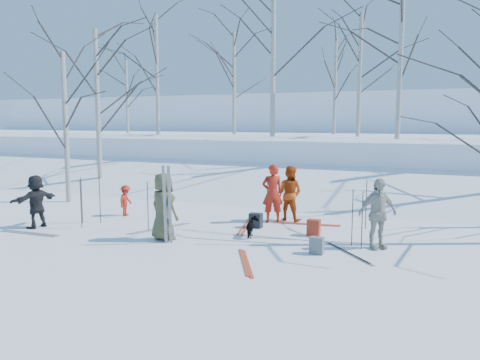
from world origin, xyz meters
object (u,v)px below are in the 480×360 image
at_px(backpack_grey, 317,245).
at_px(backpack_dark, 256,221).
at_px(skier_red_seated, 126,200).
at_px(dog, 252,227).
at_px(skier_cream_east, 377,214).
at_px(skier_olive_center, 163,207).
at_px(skier_redor_behind, 290,193).
at_px(skier_red_north, 272,193).
at_px(skier_grey_west, 36,201).
at_px(backpack_red, 314,228).

xyz_separation_m(backpack_grey, backpack_dark, (-2.19, 1.85, 0.01)).
bearing_deg(skier_red_seated, dog, -111.14).
xyz_separation_m(skier_cream_east, backpack_dark, (-3.35, 0.86, -0.62)).
height_order(skier_olive_center, skier_red_seated, skier_olive_center).
height_order(skier_redor_behind, backpack_dark, skier_redor_behind).
height_order(skier_red_north, skier_grey_west, skier_red_north).
bearing_deg(skier_cream_east, skier_olive_center, 155.67).
height_order(skier_red_north, backpack_dark, skier_red_north).
xyz_separation_m(skier_olive_center, skier_cream_east, (4.94, 1.30, -0.02)).
relative_size(skier_red_seated, dog, 1.58).
height_order(skier_red_north, skier_red_seated, skier_red_north).
xyz_separation_m(dog, backpack_dark, (-0.31, 1.03, -0.06)).
bearing_deg(skier_redor_behind, backpack_grey, 125.73).
distance_m(skier_olive_center, backpack_grey, 3.85).
distance_m(skier_cream_east, backpack_dark, 3.51).
relative_size(skier_red_seated, backpack_dark, 2.41).
distance_m(skier_red_north, backpack_dark, 1.09).
relative_size(skier_cream_east, backpack_red, 3.90).
distance_m(skier_cream_east, dog, 3.09).
xyz_separation_m(skier_grey_west, backpack_dark, (5.55, 2.41, -0.54)).
xyz_separation_m(backpack_red, backpack_grey, (0.49, -1.60, -0.02)).
relative_size(skier_red_seated, skier_grey_west, 0.65).
height_order(skier_red_seated, skier_grey_west, skier_grey_west).
xyz_separation_m(skier_red_north, backpack_grey, (2.02, -2.71, -0.66)).
height_order(skier_olive_center, backpack_grey, skier_olive_center).
height_order(skier_olive_center, skier_redor_behind, skier_olive_center).
bearing_deg(backpack_grey, skier_redor_behind, 117.36).
xyz_separation_m(skier_olive_center, skier_grey_west, (-3.96, -0.25, -0.10)).
bearing_deg(backpack_grey, dog, 156.45).
xyz_separation_m(skier_redor_behind, dog, (-0.23, -2.36, -0.55)).
height_order(skier_red_north, dog, skier_red_north).
relative_size(skier_olive_center, backpack_red, 3.98).
relative_size(skier_red_north, backpack_dark, 4.25).
relative_size(skier_redor_behind, skier_cream_east, 0.99).
relative_size(skier_redor_behind, dog, 2.67).
relative_size(skier_cream_east, backpack_dark, 4.10).
bearing_deg(backpack_red, backpack_grey, -72.92).
distance_m(skier_grey_west, backpack_red, 7.59).
bearing_deg(dog, skier_olive_center, 13.47).
height_order(skier_red_seated, skier_cream_east, skier_cream_east).
height_order(skier_red_north, skier_cream_east, skier_red_north).
height_order(skier_red_seated, backpack_dark, skier_red_seated).
bearing_deg(skier_red_seated, skier_olive_center, -136.85).
distance_m(skier_red_north, skier_cream_east, 3.61).
xyz_separation_m(skier_red_seated, skier_cream_east, (7.66, -0.77, 0.34)).
distance_m(skier_redor_behind, skier_grey_west, 7.16).
height_order(skier_olive_center, backpack_dark, skier_olive_center).
xyz_separation_m(skier_red_seated, dog, (4.63, -0.94, -0.22)).
distance_m(skier_redor_behind, backpack_dark, 1.56).
bearing_deg(skier_grey_west, skier_redor_behind, 130.21).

